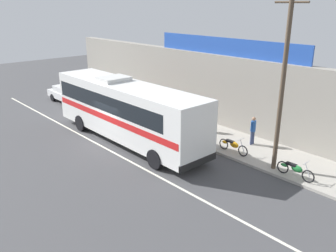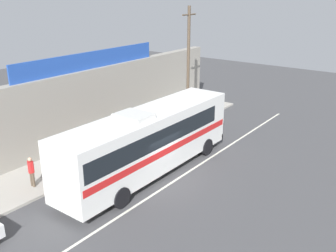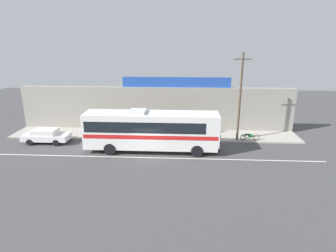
{
  "view_description": "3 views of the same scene",
  "coord_description": "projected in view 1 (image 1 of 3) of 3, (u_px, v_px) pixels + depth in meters",
  "views": [
    {
      "loc": [
        16.68,
        -10.64,
        7.97
      ],
      "look_at": [
        3.07,
        1.65,
        1.51
      ],
      "focal_mm": 37.35,
      "sensor_mm": 36.0,
      "label": 1
    },
    {
      "loc": [
        -14.48,
        -11.47,
        9.65
      ],
      "look_at": [
        3.01,
        1.66,
        1.82
      ],
      "focal_mm": 40.8,
      "sensor_mm": 36.0,
      "label": 2
    },
    {
      "loc": [
        3.09,
        -23.07,
        9.62
      ],
      "look_at": [
        1.69,
        1.54,
        2.17
      ],
      "focal_mm": 30.16,
      "sensor_mm": 36.0,
      "label": 3
    }
  ],
  "objects": [
    {
      "name": "road_center_stripe",
      "position": [
        102.0,
        146.0,
        20.55
      ],
      "size": [
        30.0,
        0.14,
        0.01
      ],
      "primitive_type": "cube",
      "color": "silver",
      "rests_on": "ground_plane"
    },
    {
      "name": "sidewalk_slab",
      "position": [
        176.0,
        123.0,
        24.32
      ],
      "size": [
        30.0,
        3.6,
        0.14
      ],
      "primitive_type": "cube",
      "color": "#A8A399",
      "rests_on": "ground_plane"
    },
    {
      "name": "parked_car",
      "position": [
        68.0,
        94.0,
        29.54
      ],
      "size": [
        4.44,
        1.9,
        1.37
      ],
      "color": "silver",
      "rests_on": "ground_plane"
    },
    {
      "name": "intercity_bus",
      "position": [
        125.0,
        108.0,
        20.79
      ],
      "size": [
        11.91,
        2.67,
        3.78
      ],
      "color": "white",
      "rests_on": "ground_plane"
    },
    {
      "name": "pedestrian_far_left",
      "position": [
        200.0,
        117.0,
        22.38
      ],
      "size": [
        0.3,
        0.48,
        1.64
      ],
      "color": "brown",
      "rests_on": "sidewalk_slab"
    },
    {
      "name": "ground_plane",
      "position": [
        114.0,
        143.0,
        21.05
      ],
      "size": [
        70.0,
        70.0,
        0.0
      ],
      "primitive_type": "plane",
      "color": "#444447"
    },
    {
      "name": "motorcycle_blue",
      "position": [
        295.0,
        169.0,
        16.48
      ],
      "size": [
        1.91,
        0.56,
        0.94
      ],
      "color": "black",
      "rests_on": "sidewalk_slab"
    },
    {
      "name": "pedestrian_by_curb",
      "position": [
        128.0,
        98.0,
        26.86
      ],
      "size": [
        0.3,
        0.48,
        1.61
      ],
      "color": "brown",
      "rests_on": "sidewalk_slab"
    },
    {
      "name": "motorcycle_green",
      "position": [
        233.0,
        145.0,
        19.26
      ],
      "size": [
        1.94,
        0.56,
        0.94
      ],
      "color": "black",
      "rests_on": "sidewalk_slab"
    },
    {
      "name": "storefront_billboard",
      "position": [
        226.0,
        47.0,
        22.35
      ],
      "size": [
        11.7,
        0.12,
        1.1
      ],
      "primitive_type": "cube",
      "color": "#234CAD",
      "rests_on": "storefront_facade"
    },
    {
      "name": "pedestrian_near_shop",
      "position": [
        253.0,
        129.0,
        20.2
      ],
      "size": [
        0.3,
        0.48,
        1.68
      ],
      "color": "navy",
      "rests_on": "sidewalk_slab"
    },
    {
      "name": "utility_pole",
      "position": [
        283.0,
        82.0,
        16.11
      ],
      "size": [
        1.6,
        0.22,
        8.48
      ],
      "color": "brown",
      "rests_on": "sidewalk_slab"
    },
    {
      "name": "storefront_facade",
      "position": [
        198.0,
        86.0,
        24.9
      ],
      "size": [
        30.0,
        0.7,
        4.8
      ],
      "primitive_type": "cube",
      "color": "gray",
      "rests_on": "ground_plane"
    }
  ]
}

